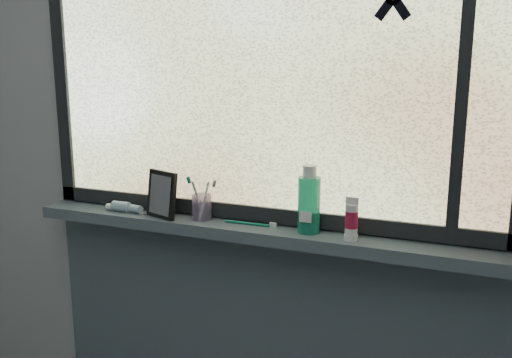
{
  "coord_description": "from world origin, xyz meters",
  "views": [
    {
      "loc": [
        0.66,
        -0.41,
        1.57
      ],
      "look_at": [
        0.08,
        1.05,
        1.22
      ],
      "focal_mm": 40.0,
      "sensor_mm": 36.0,
      "label": 1
    }
  ],
  "objects_px": {
    "toothbrush_cup": "(202,207)",
    "cream_tube": "(352,217)",
    "vanity_mirror": "(162,194)",
    "mouthwash_bottle": "(309,199)"
  },
  "relations": [
    {
      "from": "mouthwash_bottle",
      "to": "cream_tube",
      "type": "height_order",
      "value": "mouthwash_bottle"
    },
    {
      "from": "vanity_mirror",
      "to": "cream_tube",
      "type": "xyz_separation_m",
      "value": [
        0.65,
        -0.0,
        -0.01
      ]
    },
    {
      "from": "vanity_mirror",
      "to": "mouthwash_bottle",
      "type": "xyz_separation_m",
      "value": [
        0.51,
        0.03,
        0.03
      ]
    },
    {
      "from": "toothbrush_cup",
      "to": "cream_tube",
      "type": "height_order",
      "value": "cream_tube"
    },
    {
      "from": "toothbrush_cup",
      "to": "mouthwash_bottle",
      "type": "distance_m",
      "value": 0.38
    },
    {
      "from": "toothbrush_cup",
      "to": "cream_tube",
      "type": "relative_size",
      "value": 0.9
    },
    {
      "from": "vanity_mirror",
      "to": "mouthwash_bottle",
      "type": "distance_m",
      "value": 0.51
    },
    {
      "from": "vanity_mirror",
      "to": "cream_tube",
      "type": "height_order",
      "value": "vanity_mirror"
    },
    {
      "from": "toothbrush_cup",
      "to": "cream_tube",
      "type": "xyz_separation_m",
      "value": [
        0.51,
        -0.03,
        0.03
      ]
    },
    {
      "from": "cream_tube",
      "to": "mouthwash_bottle",
      "type": "bearing_deg",
      "value": 168.92
    }
  ]
}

